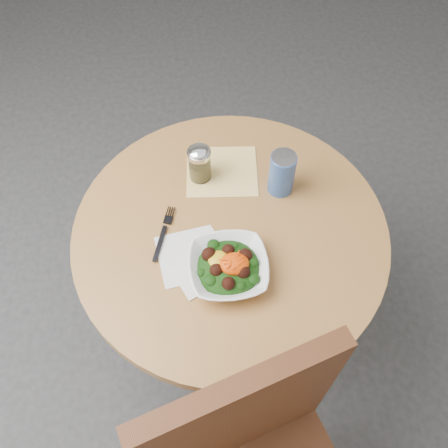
# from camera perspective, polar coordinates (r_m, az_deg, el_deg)

# --- Properties ---
(ground) EXTENTS (6.00, 6.00, 0.00)m
(ground) POSITION_cam_1_polar(r_m,az_deg,el_deg) (2.09, 0.50, -11.74)
(ground) COLOR #2E2E30
(ground) RESTS_ON ground
(table) EXTENTS (0.90, 0.90, 0.75)m
(table) POSITION_cam_1_polar(r_m,az_deg,el_deg) (1.59, 0.65, -4.46)
(table) COLOR black
(table) RESTS_ON ground
(cloth_napkin) EXTENTS (0.23, 0.22, 0.00)m
(cloth_napkin) POSITION_cam_1_polar(r_m,az_deg,el_deg) (1.54, -0.24, 6.04)
(cloth_napkin) COLOR #ED9F0C
(cloth_napkin) RESTS_ON table
(paper_napkins) EXTENTS (0.23, 0.23, 0.00)m
(paper_napkins) POSITION_cam_1_polar(r_m,az_deg,el_deg) (1.37, -3.34, -4.03)
(paper_napkins) COLOR silver
(paper_napkins) RESTS_ON table
(salad_bowl) EXTENTS (0.21, 0.21, 0.08)m
(salad_bowl) POSITION_cam_1_polar(r_m,az_deg,el_deg) (1.32, 0.51, -4.98)
(salad_bowl) COLOR white
(salad_bowl) RESTS_ON table
(fork) EXTENTS (0.08, 0.18, 0.00)m
(fork) POSITION_cam_1_polar(r_m,az_deg,el_deg) (1.42, -6.88, -0.85)
(fork) COLOR black
(fork) RESTS_ON table
(spice_shaker) EXTENTS (0.07, 0.07, 0.13)m
(spice_shaker) POSITION_cam_1_polar(r_m,az_deg,el_deg) (1.48, -2.80, 6.93)
(spice_shaker) COLOR silver
(spice_shaker) RESTS_ON table
(beverage_can) EXTENTS (0.08, 0.08, 0.15)m
(beverage_can) POSITION_cam_1_polar(r_m,az_deg,el_deg) (1.45, 6.62, 5.80)
(beverage_can) COLOR #0D2E95
(beverage_can) RESTS_ON table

